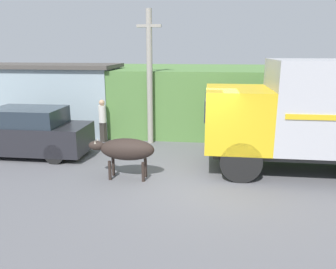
% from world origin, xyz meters
% --- Properties ---
extents(ground_plane, '(60.00, 60.00, 0.00)m').
position_xyz_m(ground_plane, '(0.00, 0.00, 0.00)').
color(ground_plane, slate).
extents(hillside_embankment, '(32.00, 6.71, 2.78)m').
position_xyz_m(hillside_embankment, '(0.00, 7.41, 1.39)').
color(hillside_embankment, '#568442').
rests_on(hillside_embankment, ground_plane).
extents(building_backdrop, '(6.70, 2.70, 2.99)m').
position_xyz_m(building_backdrop, '(-6.83, 5.21, 1.51)').
color(building_backdrop, '#99ADB7').
rests_on(building_backdrop, ground_plane).
extents(cargo_truck, '(6.18, 2.50, 3.33)m').
position_xyz_m(cargo_truck, '(3.65, 1.29, 1.84)').
color(cargo_truck, '#2D2D2D').
rests_on(cargo_truck, ground_plane).
extents(brown_cow, '(1.90, 0.63, 1.19)m').
position_xyz_m(brown_cow, '(-1.84, 0.07, 0.86)').
color(brown_cow, '#2D231E').
rests_on(brown_cow, ground_plane).
extents(parked_suv, '(4.27, 1.71, 1.68)m').
position_xyz_m(parked_suv, '(-5.75, 1.74, 0.81)').
color(parked_suv, '#232328').
rests_on(parked_suv, ground_plane).
extents(pedestrian_on_hill, '(0.39, 0.39, 1.70)m').
position_xyz_m(pedestrian_on_hill, '(-3.70, 3.75, 0.96)').
color(pedestrian_on_hill, '#38332D').
rests_on(pedestrian_on_hill, ground_plane).
extents(utility_pole, '(0.90, 0.22, 5.04)m').
position_xyz_m(utility_pole, '(-1.79, 3.83, 2.64)').
color(utility_pole, '#9E998E').
rests_on(utility_pole, ground_plane).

